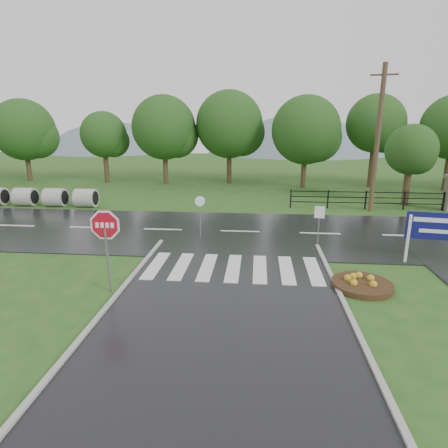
# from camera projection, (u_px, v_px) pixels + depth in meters

# --- Properties ---
(ground) EXTENTS (120.00, 120.00, 0.00)m
(ground) POSITION_uv_depth(u_px,v_px,m) (220.00, 344.00, 9.39)
(ground) COLOR #28511B
(ground) RESTS_ON ground
(main_road) EXTENTS (90.00, 8.00, 0.04)m
(main_road) POSITION_uv_depth(u_px,v_px,m) (240.00, 232.00, 19.00)
(main_road) COLOR black
(main_road) RESTS_ON ground
(crosswalk) EXTENTS (6.50, 2.80, 0.02)m
(crosswalk) POSITION_uv_depth(u_px,v_px,m) (233.00, 268.00, 14.18)
(crosswalk) COLOR silver
(crosswalk) RESTS_ON ground
(fence_west) EXTENTS (9.58, 0.08, 1.20)m
(fence_west) POSITION_uv_depth(u_px,v_px,m) (366.00, 198.00, 23.90)
(fence_west) COLOR black
(fence_west) RESTS_ON ground
(hills) EXTENTS (102.00, 48.00, 48.00)m
(hills) POSITION_uv_depth(u_px,v_px,m) (270.00, 230.00, 75.62)
(hills) COLOR slate
(hills) RESTS_ON ground
(treeline) EXTENTS (83.20, 5.20, 10.00)m
(treeline) POSITION_uv_depth(u_px,v_px,m) (260.00, 187.00, 32.37)
(treeline) COLOR #1C4515
(treeline) RESTS_ON ground
(culvert_pipes) EXTENTS (7.60, 1.20, 1.20)m
(culvert_pipes) POSITION_uv_depth(u_px,v_px,m) (40.00, 197.00, 24.84)
(culvert_pipes) COLOR #9E9B93
(culvert_pipes) RESTS_ON ground
(stop_sign) EXTENTS (1.31, 0.07, 2.93)m
(stop_sign) POSITION_uv_depth(u_px,v_px,m) (106.00, 233.00, 11.77)
(stop_sign) COLOR #939399
(stop_sign) RESTS_ON ground
(estate_billboard) EXTENTS (2.32, 0.44, 2.05)m
(estate_billboard) POSITION_uv_depth(u_px,v_px,m) (438.00, 229.00, 14.43)
(estate_billboard) COLOR silver
(estate_billboard) RESTS_ON ground
(flower_bed) EXTENTS (2.00, 2.00, 0.40)m
(flower_bed) POSITION_uv_depth(u_px,v_px,m) (362.00, 284.00, 12.56)
(flower_bed) COLOR #332111
(flower_bed) RESTS_ON ground
(reg_sign_small) EXTENTS (0.43, 0.08, 1.93)m
(reg_sign_small) POSITION_uv_depth(u_px,v_px,m) (319.00, 219.00, 16.10)
(reg_sign_small) COLOR #939399
(reg_sign_small) RESTS_ON ground
(reg_sign_round) EXTENTS (0.46, 0.17, 2.06)m
(reg_sign_round) POSITION_uv_depth(u_px,v_px,m) (200.00, 211.00, 17.68)
(reg_sign_round) COLOR #939399
(reg_sign_round) RESTS_ON ground
(utility_pole_east) EXTENTS (1.54, 0.40, 8.72)m
(utility_pole_east) POSITION_uv_depth(u_px,v_px,m) (378.00, 139.00, 22.43)
(utility_pole_east) COLOR #473523
(utility_pole_east) RESTS_ON ground
(entrance_tree_left) EXTENTS (3.26, 3.26, 5.33)m
(entrance_tree_left) POSITION_uv_depth(u_px,v_px,m) (411.00, 150.00, 24.30)
(entrance_tree_left) COLOR #3D2B1C
(entrance_tree_left) RESTS_ON ground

